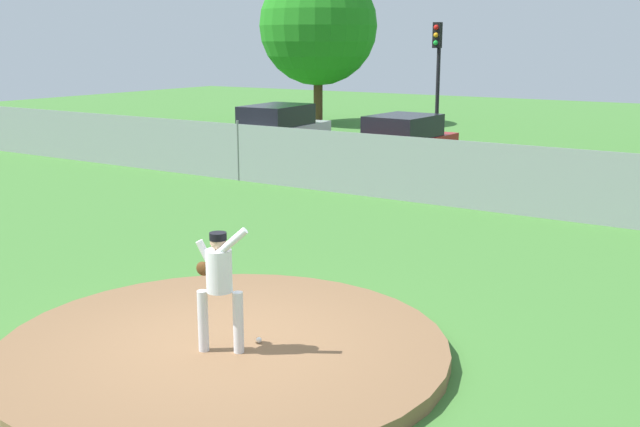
{
  "coord_description": "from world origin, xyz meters",
  "views": [
    {
      "loc": [
        5.99,
        -7.0,
        3.97
      ],
      "look_at": [
        -0.39,
        2.89,
        1.29
      ],
      "focal_mm": 42.56,
      "sensor_mm": 36.0,
      "label": 1
    }
  ],
  "objects_px": {
    "baseball": "(259,340)",
    "traffic_light_near": "(437,64)",
    "parked_car_silver": "(277,132)",
    "parked_car_red": "(403,144)",
    "pitcher_youth": "(219,279)"
  },
  "relations": [
    {
      "from": "baseball",
      "to": "traffic_light_near",
      "type": "distance_m",
      "value": 19.68
    },
    {
      "from": "parked_car_silver",
      "to": "parked_car_red",
      "type": "bearing_deg",
      "value": -3.78
    },
    {
      "from": "parked_car_red",
      "to": "traffic_light_near",
      "type": "bearing_deg",
      "value": 101.56
    },
    {
      "from": "baseball",
      "to": "parked_car_silver",
      "type": "xyz_separation_m",
      "value": [
        -10.19,
        14.41,
        0.61
      ]
    },
    {
      "from": "pitcher_youth",
      "to": "traffic_light_near",
      "type": "xyz_separation_m",
      "value": [
        -5.73,
        18.99,
        2.03
      ]
    },
    {
      "from": "baseball",
      "to": "traffic_light_near",
      "type": "relative_size",
      "value": 0.02
    },
    {
      "from": "parked_car_silver",
      "to": "pitcher_youth",
      "type": "bearing_deg",
      "value": -56.22
    },
    {
      "from": "parked_car_red",
      "to": "traffic_light_near",
      "type": "relative_size",
      "value": 0.91
    },
    {
      "from": "baseball",
      "to": "parked_car_red",
      "type": "relative_size",
      "value": 0.02
    },
    {
      "from": "traffic_light_near",
      "to": "parked_car_red",
      "type": "bearing_deg",
      "value": -78.44
    },
    {
      "from": "parked_car_red",
      "to": "pitcher_youth",
      "type": "bearing_deg",
      "value": -71.66
    },
    {
      "from": "pitcher_youth",
      "to": "baseball",
      "type": "height_order",
      "value": "pitcher_youth"
    },
    {
      "from": "pitcher_youth",
      "to": "baseball",
      "type": "bearing_deg",
      "value": 63.39
    },
    {
      "from": "pitcher_youth",
      "to": "parked_car_red",
      "type": "xyz_separation_m",
      "value": [
        -4.82,
        14.54,
        -0.33
      ]
    },
    {
      "from": "pitcher_youth",
      "to": "baseball",
      "type": "distance_m",
      "value": 1.05
    }
  ]
}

